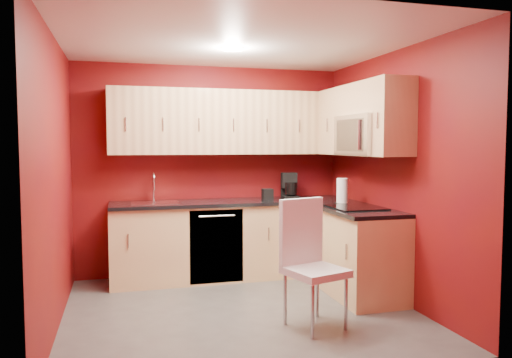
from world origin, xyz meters
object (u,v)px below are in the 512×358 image
microwave (367,135)px  paper_towel (342,191)px  dining_chair (315,264)px  napkin_holder (268,194)px  sink (155,200)px  coffee_maker (290,186)px

microwave → paper_towel: 0.72m
microwave → dining_chair: microwave is taller
microwave → dining_chair: (-0.87, -0.78, -1.11)m
napkin_holder → dining_chair: dining_chair is taller
napkin_holder → microwave: bearing=-51.0°
sink → dining_chair: sink is taller
sink → coffee_maker: bearing=1.1°
dining_chair → coffee_maker: bearing=60.6°
microwave → napkin_holder: bearing=129.0°
paper_towel → coffee_maker: bearing=118.8°
dining_chair → microwave: bearing=24.9°
microwave → napkin_holder: (-0.78, 0.96, -0.68)m
sink → napkin_holder: size_ratio=3.98×
microwave → sink: 2.43m
napkin_holder → dining_chair: bearing=-93.0°
napkin_holder → dining_chair: 1.80m
microwave → sink: microwave is taller
microwave → coffee_maker: bearing=114.3°
sink → paper_towel: 2.10m
sink → dining_chair: (1.22, -1.78, -0.40)m
napkin_holder → dining_chair: (-0.09, -1.74, -0.43)m
paper_towel → dining_chair: size_ratio=0.26×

